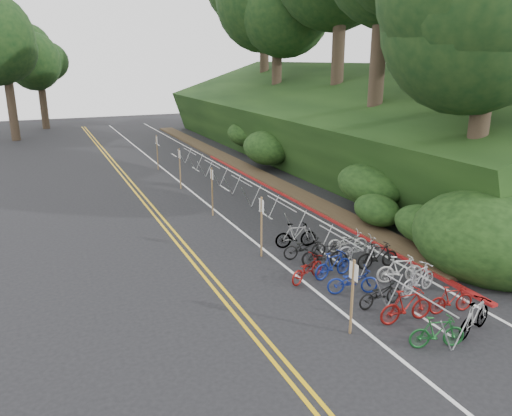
% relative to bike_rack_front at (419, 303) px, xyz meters
% --- Properties ---
extents(ground, '(120.00, 120.00, 0.00)m').
position_rel_bike_rack_front_xyz_m(ground, '(-2.56, 1.93, -0.79)').
color(ground, black).
rests_on(ground, ground).
extents(road_markings, '(7.47, 80.00, 0.01)m').
position_rel_bike_rack_front_xyz_m(road_markings, '(-1.92, 12.03, -0.79)').
color(road_markings, gold).
rests_on(road_markings, ground).
extents(red_curb, '(0.25, 28.00, 0.10)m').
position_rel_bike_rack_front_xyz_m(red_curb, '(3.14, 13.93, -0.74)').
color(red_curb, maroon).
rests_on(red_curb, ground).
extents(embankment, '(14.30, 48.14, 9.11)m').
position_rel_bike_rack_front_xyz_m(embankment, '(10.40, 20.97, 1.77)').
color(embankment, black).
rests_on(embankment, ground).
extents(bike_rack_front, '(1.09, 3.00, 1.07)m').
position_rel_bike_rack_front_xyz_m(bike_rack_front, '(0.00, 0.00, 0.00)').
color(bike_rack_front, '#A1A2A5').
rests_on(bike_rack_front, ground).
extents(bike_racks_rest, '(1.14, 23.00, 1.17)m').
position_rel_bike_rack_front_xyz_m(bike_racks_rest, '(0.44, 14.93, 0.06)').
color(bike_racks_rest, '#A1A2A5').
rests_on(bike_racks_rest, ground).
extents(signpost_near, '(0.08, 0.40, 2.31)m').
position_rel_bike_rack_front_xyz_m(signpost_near, '(-2.04, 0.50, 0.53)').
color(signpost_near, brown).
rests_on(signpost_near, ground).
extents(signposts_rest, '(0.08, 18.40, 2.50)m').
position_rel_bike_rack_front_xyz_m(signposts_rest, '(-1.96, 15.93, 0.64)').
color(signposts_rest, brown).
rests_on(signposts_rest, ground).
extents(bike_front, '(1.25, 1.83, 0.91)m').
position_rel_bike_rack_front_xyz_m(bike_front, '(-1.41, 4.17, -0.34)').
color(bike_front, maroon).
rests_on(bike_front, ground).
extents(bike_valet, '(3.09, 10.11, 1.09)m').
position_rel_bike_rack_front_xyz_m(bike_valet, '(0.52, 3.12, -0.29)').
color(bike_valet, '#144C1E').
rests_on(bike_valet, ground).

